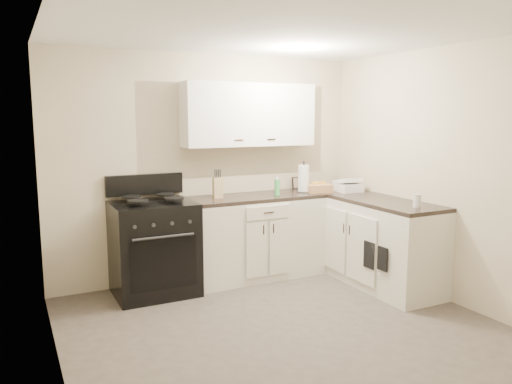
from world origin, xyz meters
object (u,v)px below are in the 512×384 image
stove (154,250)px  wicker_basket (319,188)px  knife_block (218,188)px  paper_towel (304,179)px  countertop_grill (349,187)px

stove → wicker_basket: (1.97, -0.09, 0.53)m
stove → wicker_basket: 2.04m
knife_block → paper_towel: bearing=4.8°
wicker_basket → stove: bearing=177.4°
stove → wicker_basket: size_ratio=3.59×
stove → knife_block: 0.95m
paper_towel → wicker_basket: 0.22m
wicker_basket → countertop_grill: 0.36m
stove → wicker_basket: wicker_basket is taller
wicker_basket → knife_block: bearing=172.8°
knife_block → paper_towel: size_ratio=0.70×
stove → knife_block: knife_block is taller
paper_towel → wicker_basket: paper_towel is taller
stove → knife_block: size_ratio=4.49×
wicker_basket → paper_towel: bearing=145.7°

